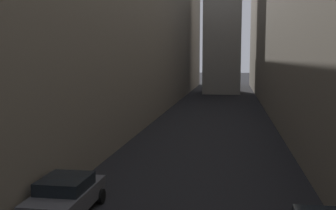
% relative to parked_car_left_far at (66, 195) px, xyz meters
% --- Properties ---
extents(ground_plane, '(264.00, 264.00, 0.00)m').
position_rel_parked_car_left_far_xyz_m(ground_plane, '(4.40, 22.42, -0.77)').
color(ground_plane, black).
extents(building_block_left, '(11.79, 108.00, 19.23)m').
position_rel_parked_car_left_far_xyz_m(building_block_left, '(-6.99, 24.42, 8.85)').
color(building_block_left, '#756B5B').
rests_on(building_block_left, ground).
extents(parked_car_left_far, '(2.06, 4.15, 1.47)m').
position_rel_parked_car_left_far_xyz_m(parked_car_left_far, '(0.00, 0.00, 0.00)').
color(parked_car_left_far, '#4C4C51').
rests_on(parked_car_left_far, ground).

